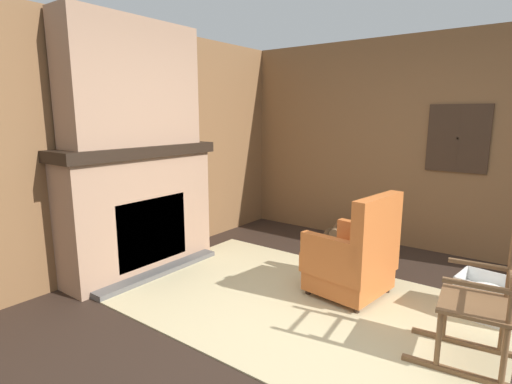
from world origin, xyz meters
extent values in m
plane|color=#2D2119|center=(0.00, 0.00, 0.00)|extent=(14.00, 14.00, 0.00)
cube|color=brown|center=(-2.54, 0.00, 1.31)|extent=(0.06, 5.63, 2.61)
cube|color=brown|center=(0.00, 2.54, 1.31)|extent=(5.63, 0.06, 2.61)
cube|color=#382619|center=(0.28, 2.50, 1.40)|extent=(0.66, 0.02, 0.77)
cube|color=silver|center=(0.28, 2.51, 1.40)|extent=(0.62, 0.01, 0.73)
cube|color=#382619|center=(0.28, 2.50, 1.40)|extent=(0.02, 0.02, 0.73)
cube|color=#382619|center=(0.28, 2.50, 1.40)|extent=(0.62, 0.02, 0.02)
cube|color=#9E7A60|center=(-2.30, 0.00, 0.62)|extent=(0.43, 1.68, 1.24)
cube|color=black|center=(-2.13, 0.00, 0.47)|extent=(0.08, 0.87, 0.69)
cube|color=#565451|center=(-2.01, 0.00, 0.03)|extent=(0.16, 1.51, 0.06)
cube|color=black|center=(-2.30, 0.00, 1.29)|extent=(0.53, 1.78, 0.11)
cube|color=#9E7A60|center=(-2.30, 0.00, 1.97)|extent=(0.38, 1.48, 1.24)
cube|color=#C6B789|center=(-0.53, 0.31, 0.01)|extent=(3.30, 2.13, 0.01)
cube|color=#C6662D|center=(-0.23, 0.76, 0.18)|extent=(0.69, 0.73, 0.24)
cube|color=#C6662D|center=(-0.23, 0.76, 0.33)|extent=(0.72, 0.77, 0.18)
cube|color=#C6662D|center=(0.03, 0.72, 0.70)|extent=(0.21, 0.70, 0.56)
cube|color=#C6662D|center=(-0.29, 0.46, 0.52)|extent=(0.58, 0.16, 0.20)
cube|color=#C6662D|center=(-0.21, 1.06, 0.52)|extent=(0.58, 0.16, 0.20)
cylinder|color=#332319|center=(-0.52, 0.52, 0.03)|extent=(0.06, 0.06, 0.06)
cylinder|color=#332319|center=(-0.45, 1.07, 0.03)|extent=(0.06, 0.06, 0.06)
cylinder|color=#332319|center=(-0.01, 0.45, 0.03)|extent=(0.06, 0.06, 0.06)
cylinder|color=#332319|center=(0.06, 1.00, 0.03)|extent=(0.06, 0.06, 0.06)
cube|color=brown|center=(0.90, 0.06, 0.02)|extent=(0.80, 0.13, 0.04)
cube|color=brown|center=(0.85, 0.46, 0.02)|extent=(0.80, 0.13, 0.04)
cylinder|color=brown|center=(0.72, 0.04, 0.23)|extent=(0.04, 0.04, 0.38)
cylinder|color=brown|center=(0.67, 0.44, 0.23)|extent=(0.04, 0.04, 0.38)
cylinder|color=brown|center=(1.08, 0.08, 0.23)|extent=(0.04, 0.04, 0.38)
cylinder|color=brown|center=(1.04, 0.48, 0.23)|extent=(0.04, 0.04, 0.38)
cube|color=brown|center=(0.88, 0.26, 0.43)|extent=(0.48, 0.52, 0.02)
cylinder|color=brown|center=(1.06, 0.28, 0.64)|extent=(0.07, 0.39, 0.03)
cube|color=brown|center=(0.90, 0.06, 0.64)|extent=(0.39, 0.08, 0.02)
cube|color=brown|center=(0.85, 0.46, 0.64)|extent=(0.39, 0.08, 0.02)
cylinder|color=brown|center=(-1.11, 2.06, 0.07)|extent=(0.24, 0.46, 0.13)
cylinder|color=brown|center=(-0.98, 2.09, 0.07)|extent=(0.24, 0.46, 0.13)
cylinder|color=brown|center=(-0.85, 2.13, 0.07)|extent=(0.24, 0.46, 0.13)
cylinder|color=brown|center=(-0.98, 2.09, 0.18)|extent=(0.24, 0.46, 0.13)
cube|color=white|center=(0.88, 1.04, 0.01)|extent=(0.50, 0.41, 0.01)
cube|color=white|center=(0.66, 1.07, 0.17)|extent=(0.06, 0.35, 0.35)
cube|color=white|center=(0.90, 1.21, 0.17)|extent=(0.45, 0.07, 0.35)
cube|color=white|center=(0.86, 0.87, 0.17)|extent=(0.45, 0.07, 0.35)
ellipsoid|color=white|center=(0.88, 1.04, 0.19)|extent=(0.40, 0.33, 0.21)
ellipsoid|color=silver|center=(-2.34, -0.42, 1.39)|extent=(0.10, 0.10, 0.09)
cylinder|color=white|center=(-2.34, -0.42, 1.52)|extent=(0.06, 0.06, 0.17)
cube|color=brown|center=(-2.34, 0.41, 1.41)|extent=(0.16, 0.27, 0.13)
cube|color=silver|center=(-2.26, 0.41, 1.42)|extent=(0.01, 0.04, 0.02)
camera|label=1|loc=(1.18, -2.58, 1.67)|focal=28.00mm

